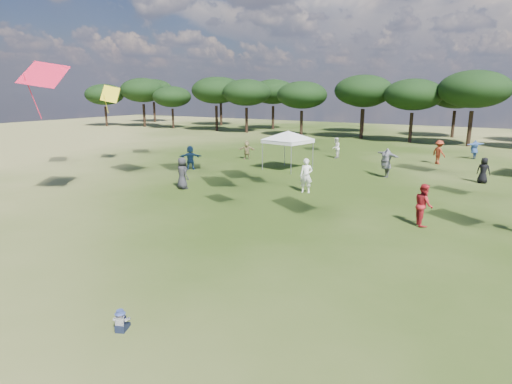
# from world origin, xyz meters

# --- Properties ---
(ground) EXTENTS (140.00, 140.00, 0.00)m
(ground) POSITION_xyz_m (0.00, 0.00, 0.00)
(ground) COLOR #304414
(ground) RESTS_ON ground
(tree_line) EXTENTS (108.78, 17.63, 7.77)m
(tree_line) POSITION_xyz_m (2.39, 47.41, 5.42)
(tree_line) COLOR black
(tree_line) RESTS_ON ground
(tent_left) EXTENTS (5.46, 5.46, 3.07)m
(tent_left) POSITION_xyz_m (-6.77, 22.89, 2.65)
(tent_left) COLOR gray
(tent_left) RESTS_ON ground
(toddler) EXTENTS (0.41, 0.44, 0.54)m
(toddler) POSITION_xyz_m (-0.66, 1.75, 0.24)
(toddler) COLOR black
(toddler) RESTS_ON ground
(festival_crowd) EXTENTS (29.88, 22.71, 1.92)m
(festival_crowd) POSITION_xyz_m (0.43, 23.61, 0.88)
(festival_crowd) COLOR #AB1C23
(festival_crowd) RESTS_ON ground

